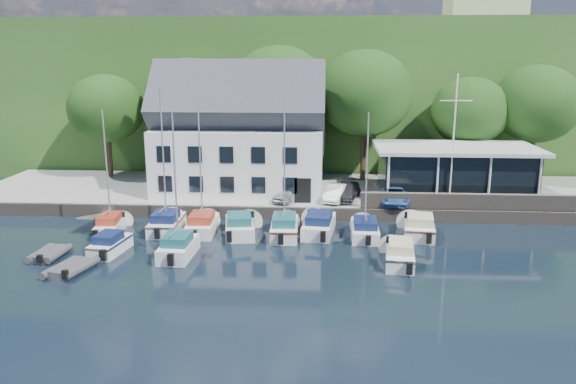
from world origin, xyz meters
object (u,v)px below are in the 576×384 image
(car_silver, at_px, (287,194))
(boat_r2_0, at_px, (110,243))
(car_dgrey, at_px, (346,191))
(boat_r1_3, at_px, (240,224))
(boat_r1_6, at_px, (367,179))
(car_blue, at_px, (395,195))
(boat_r1_5, at_px, (319,223))
(boat_r2_4, at_px, (400,251))
(club_pavilion, at_px, (454,171))
(dinghy_1, at_px, (70,267))
(harbor_building, at_px, (240,140))
(flagpole, at_px, (453,141))
(boat_r1_0, at_px, (107,175))
(boat_r1_7, at_px, (419,225))
(boat_r1_2, at_px, (200,171))
(car_white, at_px, (336,193))
(boat_r1_1, at_px, (164,167))
(dinghy_0, at_px, (49,253))
(boat_r2_1, at_px, (175,184))
(boat_r1_4, at_px, (284,170))

(car_silver, relative_size, boat_r2_0, 0.72)
(car_dgrey, bearing_deg, boat_r2_0, -129.24)
(boat_r1_3, xyz_separation_m, boat_r1_6, (8.81, 0.08, 3.35))
(car_blue, bearing_deg, boat_r1_6, -109.88)
(boat_r1_5, bearing_deg, boat_r2_4, -42.41)
(boat_r2_0, height_order, boat_r2_4, boat_r2_4)
(car_blue, distance_m, boat_r1_6, 6.62)
(club_pavilion, distance_m, dinghy_1, 30.62)
(harbor_building, distance_m, flagpole, 17.41)
(flagpole, height_order, boat_r1_0, flagpole)
(boat_r1_7, bearing_deg, boat_r1_5, -174.39)
(boat_r1_2, height_order, boat_r1_7, boat_r1_2)
(car_white, xyz_separation_m, boat_r2_4, (3.65, -11.07, -0.92))
(boat_r1_1, bearing_deg, harbor_building, 64.30)
(dinghy_0, bearing_deg, flagpole, 25.39)
(car_white, distance_m, boat_r1_2, 11.65)
(club_pavilion, xyz_separation_m, boat_r2_0, (-24.54, -13.09, -2.35))
(boat_r1_7, xyz_separation_m, boat_r2_4, (-2.06, -5.46, -0.04))
(boat_r1_3, bearing_deg, boat_r1_5, -1.64)
(car_blue, relative_size, boat_r2_1, 0.44)
(harbor_building, relative_size, dinghy_1, 4.59)
(boat_r1_5, bearing_deg, car_silver, 124.09)
(boat_r2_0, bearing_deg, boat_r1_6, 22.32)
(flagpole, xyz_separation_m, dinghy_1, (-24.59, -13.34, -5.68))
(boat_r1_0, relative_size, boat_r1_7, 1.42)
(boat_r1_1, distance_m, boat_r1_4, 8.54)
(dinghy_0, xyz_separation_m, dinghy_1, (2.43, -2.37, 0.02))
(car_dgrey, xyz_separation_m, boat_r1_3, (-7.70, -6.79, -0.88))
(boat_r1_7, height_order, dinghy_0, boat_r1_7)
(boat_r1_0, bearing_deg, club_pavilion, 12.37)
(boat_r2_4, bearing_deg, boat_r1_2, 164.68)
(boat_r1_3, xyz_separation_m, boat_r1_4, (3.18, -0.01, 3.96))
(car_silver, bearing_deg, boat_r2_1, -102.36)
(car_dgrey, xyz_separation_m, boat_r1_5, (-2.09, -6.01, -0.90))
(harbor_building, bearing_deg, flagpole, -12.40)
(boat_r1_4, xyz_separation_m, boat_r2_0, (-10.95, -4.25, -4.04))
(club_pavilion, bearing_deg, boat_r1_3, -152.23)
(boat_r1_6, bearing_deg, boat_r2_4, -69.02)
(flagpole, xyz_separation_m, boat_r1_1, (-21.10, -5.22, -1.31))
(boat_r1_1, height_order, boat_r1_7, boat_r1_1)
(flagpole, distance_m, boat_r1_2, 19.29)
(car_blue, relative_size, boat_r1_6, 0.50)
(car_silver, height_order, boat_r1_3, car_silver)
(boat_r2_4, relative_size, dinghy_1, 1.96)
(club_pavilion, distance_m, flagpole, 4.52)
(boat_r1_3, relative_size, boat_r1_5, 0.86)
(dinghy_1, bearing_deg, boat_r1_3, 55.19)
(car_white, distance_m, boat_r1_5, 5.62)
(car_dgrey, distance_m, boat_r2_1, 16.10)
(boat_r2_1, bearing_deg, club_pavilion, 36.09)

